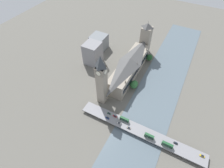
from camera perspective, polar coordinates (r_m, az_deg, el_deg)
name	(u,v)px	position (r m, az deg, el deg)	size (l,w,h in m)	color
ground_plane	(136,81)	(245.95, 7.78, 0.87)	(600.00, 600.00, 0.00)	#605E56
river_water	(159,90)	(241.56, 15.02, -1.78)	(54.17, 360.00, 0.30)	slate
parliament_hall	(130,67)	(244.31, 5.74, 5.62)	(23.11, 97.06, 29.99)	gray
clock_tower	(102,79)	(194.35, -3.45, 1.54)	(11.30, 11.30, 70.53)	gray
victoria_tower	(146,39)	(283.53, 10.92, 14.34)	(14.49, 14.49, 55.09)	gray
road_bridge	(140,131)	(198.27, 9.07, -14.87)	(140.33, 13.94, 4.29)	slate
double_decker_bus_lead	(124,119)	(199.36, 4.04, -11.39)	(10.80, 2.57, 4.83)	#235B33
double_decker_bus_mid	(149,136)	(193.16, 12.08, -16.27)	(10.25, 2.60, 5.07)	#235B33
double_decker_bus_rear	(167,145)	(193.74, 17.63, -18.33)	(11.42, 2.66, 4.88)	#235B33
car_northbound_lead	(202,156)	(203.49, 27.39, -20.12)	(4.65, 1.91, 1.43)	gold
car_northbound_mid	(176,143)	(199.36, 20.09, -17.64)	(4.24, 1.77, 1.42)	black
car_northbound_tail	(107,118)	(202.05, -1.50, -11.01)	(4.48, 1.80, 1.46)	navy
car_southbound_lead	(129,128)	(196.72, 5.49, -14.06)	(4.35, 1.92, 1.37)	slate
car_southbound_mid	(109,113)	(205.30, -0.97, -9.58)	(4.45, 1.81, 1.30)	#2D5638
car_southbound_tail	(115,116)	(203.25, 0.95, -10.48)	(4.72, 1.75, 1.30)	maroon
car_southbound_extra	(119,123)	(198.69, 2.25, -12.68)	(4.04, 1.83, 1.48)	silver
city_block_west	(93,53)	(265.11, -6.29, 9.94)	(22.60, 23.38, 33.11)	gray
city_block_center	(99,42)	(296.81, -4.31, 13.52)	(24.44, 24.48, 23.30)	slate
tree_embankment_near	(149,57)	(276.84, 12.10, 8.47)	(9.71, 9.71, 12.01)	brown
tree_embankment_mid	(134,85)	(231.61, 7.08, -0.28)	(9.94, 9.94, 11.92)	brown
tree_embankment_far	(135,84)	(234.63, 7.40, 0.10)	(9.09, 9.09, 10.41)	brown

